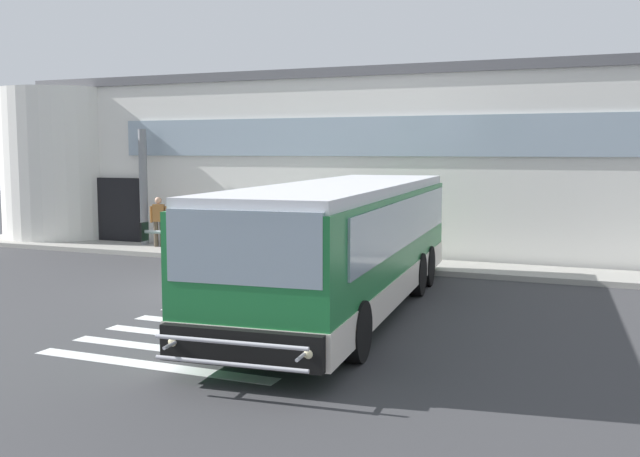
{
  "coord_description": "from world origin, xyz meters",
  "views": [
    {
      "loc": [
        8.74,
        -15.32,
        3.38
      ],
      "look_at": [
        2.07,
        0.83,
        1.5
      ],
      "focal_mm": 40.88,
      "sensor_mm": 36.0,
      "label": 1
    }
  ],
  "objects": [
    {
      "name": "terminal_building",
      "position": [
        -0.69,
        11.64,
        2.96
      ],
      "size": [
        24.43,
        13.8,
        5.93
      ],
      "color": "silver",
      "rests_on": "ground"
    },
    {
      "name": "passenger_near_column",
      "position": [
        -5.57,
        5.13,
        1.11
      ],
      "size": [
        0.55,
        0.48,
        1.68
      ],
      "color": "#4C4233",
      "rests_on": "boarding_curb"
    },
    {
      "name": "passenger_by_doorway",
      "position": [
        -4.52,
        4.83,
        1.08
      ],
      "size": [
        0.41,
        0.49,
        1.68
      ],
      "color": "#1E2338",
      "rests_on": "boarding_curb"
    },
    {
      "name": "entry_support_column",
      "position": [
        -6.36,
        5.4,
        2.12
      ],
      "size": [
        0.28,
        0.28,
        3.94
      ],
      "primitive_type": "cylinder",
      "color": "slate",
      "rests_on": "boarding_curb"
    },
    {
      "name": "ground_plane",
      "position": [
        0.0,
        0.0,
        -0.01
      ],
      "size": [
        80.0,
        90.0,
        0.02
      ],
      "primitive_type": "cube",
      "color": "#353538",
      "rests_on": "ground"
    },
    {
      "name": "boarding_curb",
      "position": [
        0.0,
        4.8,
        0.07
      ],
      "size": [
        26.63,
        2.0,
        0.15
      ],
      "primitive_type": "cube",
      "color": "#9E9B93",
      "rests_on": "ground"
    },
    {
      "name": "bay_paint_stripes",
      "position": [
        2.0,
        -4.2,
        0.0
      ],
      "size": [
        4.4,
        3.96,
        0.01
      ],
      "color": "silver",
      "rests_on": "ground"
    },
    {
      "name": "bus_main_foreground",
      "position": [
        3.46,
        -1.2,
        1.33
      ],
      "size": [
        3.5,
        11.31,
        2.7
      ],
      "color": "#1E7238",
      "rests_on": "ground"
    }
  ]
}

